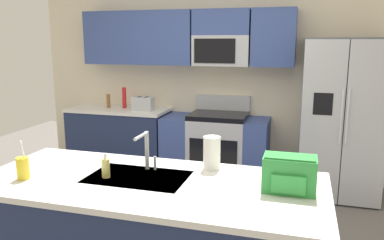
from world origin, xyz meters
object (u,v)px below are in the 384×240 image
Objects in this scene: backpack at (289,173)px; toaster at (143,104)px; refrigerator at (341,119)px; paper_towel_roll at (212,153)px; sink_faucet at (146,148)px; pepper_mill at (108,101)px; drink_cup_yellow at (23,168)px; range_oven at (215,148)px; bottle_red at (124,98)px; soap_dispenser at (106,168)px.

toaster is at bearing 129.96° from backpack.
paper_towel_roll is at bearing -116.59° from refrigerator.
toaster is 0.99× the size of sink_faucet.
pepper_mill is 0.67× the size of sink_faucet.
backpack is (1.73, 0.28, 0.04)m from drink_cup_yellow.
range_oven is 5.06× the size of drink_cup_yellow.
pepper_mill is at bearing 106.68° from drink_cup_yellow.
backpack is at bearing -101.60° from refrigerator.
backpack is (2.54, -2.44, 0.02)m from pepper_mill.
paper_towel_roll is at bearing -78.03° from range_oven.
bottle_red is 1.19× the size of paper_towel_roll.
refrigerator is 6.88× the size of drink_cup_yellow.
sink_faucet reaches higher than backpack.
soap_dispenser is 1.21m from backpack.
refrigerator is 6.56× the size of sink_faucet.
soap_dispenser is (0.52, 0.18, -0.01)m from drink_cup_yellow.
backpack is (2.00, -2.39, 0.03)m from toaster.
drink_cup_yellow is 0.84× the size of backpack.
range_oven is 2.71m from backpack.
drink_cup_yellow is 1.12× the size of paper_towel_roll.
drink_cup_yellow is (0.59, -2.76, -0.07)m from bottle_red.
pepper_mill is 2.86m from soap_dispenser.
sink_faucet is at bearing 173.21° from backpack.
toaster is at bearing -16.61° from bottle_red.
paper_towel_roll is 0.75× the size of backpack.
refrigerator is at bearing -0.45° from toaster.
range_oven is at bearing 3.04° from toaster.
paper_towel_roll is at bearing -47.36° from pepper_mill.
range_oven is at bearing 177.26° from refrigerator.
sink_faucet reaches higher than range_oven.
soap_dispenser is (1.33, -2.53, -0.03)m from pepper_mill.
backpack is at bearing 9.09° from drink_cup_yellow.
paper_towel_roll is at bearing 153.04° from backpack.
sink_faucet is at bearing 45.63° from soap_dispenser.
soap_dispenser is 0.75m from paper_towel_roll.
pepper_mill is 0.23m from bottle_red.
drink_cup_yellow is at bearing -104.71° from range_oven.
refrigerator reaches higher than toaster.
refrigerator is 6.50× the size of bottle_red.
refrigerator is at bearing -1.31° from pepper_mill.
soap_dispenser is at bearing -149.85° from paper_towel_roll.
toaster is at bearing -176.96° from range_oven.
sink_faucet is 1.66× the size of soap_dispenser.
pepper_mill is 2.93m from paper_towel_roll.
soap_dispenser is (0.79, -2.48, -0.02)m from toaster.
range_oven is at bearing -1.87° from bottle_red.
sink_faucet is at bearing -56.37° from pepper_mill.
refrigerator is 2.42m from backpack.
refrigerator is (1.50, -0.07, 0.48)m from range_oven.
bottle_red is 2.71m from sink_faucet.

